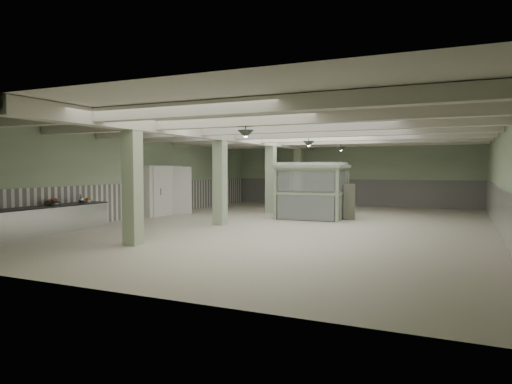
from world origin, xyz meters
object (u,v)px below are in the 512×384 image
at_px(walkin_cooler, 162,190).
at_px(filing_cabinet, 349,202).
at_px(prep_counter, 36,221).
at_px(guard_booth, 312,181).

height_order(walkin_cooler, filing_cabinet, walkin_cooler).
xyz_separation_m(prep_counter, filing_cabinet, (8.04, 8.73, 0.28)).
relative_size(walkin_cooler, filing_cabinet, 1.71).
relative_size(prep_counter, walkin_cooler, 2.15).
height_order(prep_counter, guard_booth, guard_booth).
distance_m(prep_counter, filing_cabinet, 11.87).
bearing_deg(filing_cabinet, guard_booth, 178.45).
bearing_deg(prep_counter, walkin_cooler, 90.71).
xyz_separation_m(guard_booth, filing_cabinet, (1.51, 0.33, -0.85)).
bearing_deg(prep_counter, filing_cabinet, 47.33).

